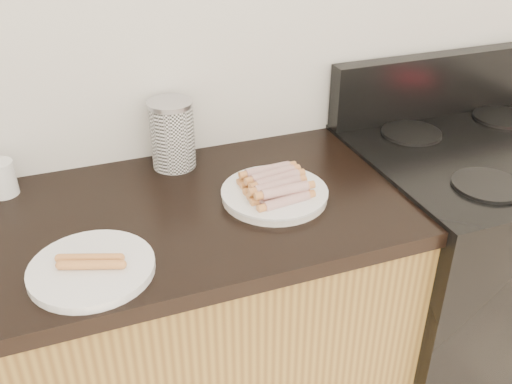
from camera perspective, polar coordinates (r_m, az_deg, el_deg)
name	(u,v)px	position (r m, az deg, el deg)	size (l,w,h in m)	color
wall_back	(196,8)	(1.55, -6.02, 17.82)	(4.00, 0.04, 2.60)	silver
stove	(466,273)	(2.01, 20.23, -7.65)	(0.76, 0.65, 0.91)	black
stove_panel	(440,84)	(1.94, 17.95, 10.22)	(0.76, 0.06, 0.20)	black
burner_near_left	(488,185)	(1.56, 22.16, 0.64)	(0.18, 0.18, 0.01)	black
burner_far_left	(411,133)	(1.80, 15.28, 5.72)	(0.18, 0.18, 0.01)	black
burner_far_right	(502,117)	(2.00, 23.37, 6.87)	(0.18, 0.18, 0.01)	black
main_plate	(274,195)	(1.42, 1.86, -0.32)	(0.26, 0.26, 0.02)	white
side_plate	(92,269)	(1.22, -16.10, -7.38)	(0.26, 0.26, 0.02)	white
hotdog_pile	(275,184)	(1.40, 1.88, 0.78)	(0.12, 0.17, 0.05)	brown
plain_sausages	(90,261)	(1.21, -16.23, -6.68)	(0.12, 0.08, 0.02)	#B56137
canister	(172,134)	(1.55, -8.36, 5.73)	(0.12, 0.12, 0.19)	white
mug	(1,178)	(1.56, -24.13, 1.25)	(0.07, 0.07, 0.09)	silver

